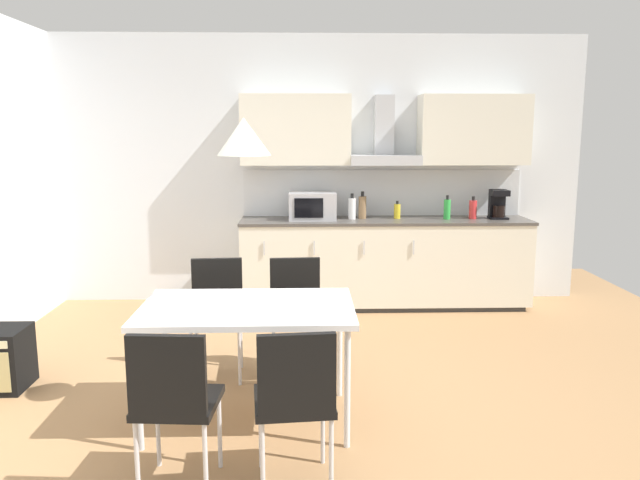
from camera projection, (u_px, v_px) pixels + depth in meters
name	position (u px, v px, depth m)	size (l,w,h in m)	color
ground_plane	(296.00, 410.00, 4.14)	(7.60, 8.33, 0.02)	#9E754C
wall_back	(297.00, 170.00, 6.68)	(6.08, 0.10, 2.81)	silver
kitchen_counter	(384.00, 262.00, 6.52)	(2.98, 0.64, 0.92)	#333333
backsplash_tile	(382.00, 193.00, 6.69)	(2.96, 0.02, 0.49)	silver
upper_wall_cabinets	(385.00, 131.00, 6.42)	(2.96, 0.40, 0.71)	silver
microwave	(312.00, 206.00, 6.39)	(0.48, 0.35, 0.28)	#ADADB2
coffee_maker	(498.00, 204.00, 6.47)	(0.18, 0.19, 0.30)	black
bottle_yellow	(397.00, 211.00, 6.48)	(0.07, 0.07, 0.18)	yellow
bottle_green	(447.00, 209.00, 6.42)	(0.07, 0.07, 0.25)	green
bottle_brown	(362.00, 207.00, 6.47)	(0.08, 0.08, 0.28)	brown
bottle_white	(352.00, 208.00, 6.43)	(0.08, 0.08, 0.27)	white
bottle_red	(473.00, 209.00, 6.45)	(0.08, 0.08, 0.23)	red
dining_table	(247.00, 313.00, 3.86)	(1.31, 0.84, 0.76)	white
chair_far_right	(296.00, 305.00, 4.68)	(0.42, 0.42, 0.87)	black
chair_near_right	(295.00, 393.00, 3.11)	(0.43, 0.43, 0.87)	black
chair_far_left	(217.00, 305.00, 4.67)	(0.43, 0.43, 0.87)	black
chair_near_left	(174.00, 394.00, 3.09)	(0.43, 0.43, 0.87)	black
pendant_lamp	(244.00, 137.00, 3.67)	(0.32, 0.32, 0.22)	silver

